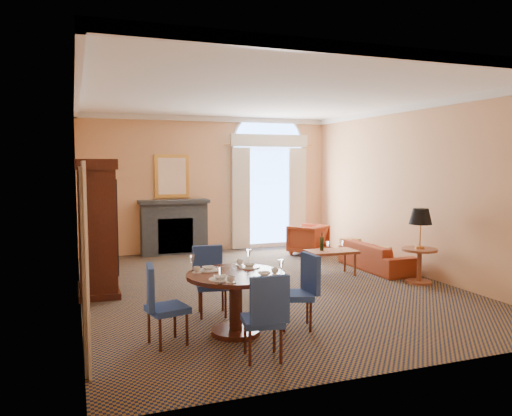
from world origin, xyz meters
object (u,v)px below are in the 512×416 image
object	(u,v)px
dining_table	(236,289)
armchair	(308,239)
armoire	(97,229)
sofa	(377,256)
side_table	(420,236)
coffee_table	(331,252)

from	to	relation	value
dining_table	armchair	world-z (taller)	dining_table
armoire	sofa	world-z (taller)	armoire
sofa	armchair	xyz separation A→B (m)	(-0.57, 1.94, 0.08)
armoire	side_table	distance (m)	5.46
armoire	armchair	world-z (taller)	armoire
coffee_table	side_table	bearing A→B (deg)	-41.86
dining_table	sofa	bearing A→B (deg)	34.78
dining_table	sofa	distance (m)	4.61
sofa	side_table	xyz separation A→B (m)	(0.05, -1.22, 0.57)
armchair	dining_table	bearing A→B (deg)	20.61
sofa	armchair	world-z (taller)	armchair
armoire	armchair	xyz separation A→B (m)	(4.70, 1.94, -0.69)
dining_table	coffee_table	distance (m)	3.65
armchair	coffee_table	bearing A→B (deg)	41.44
armoire	armchair	distance (m)	5.13
dining_table	sofa	world-z (taller)	dining_table
coffee_table	dining_table	bearing A→B (deg)	-135.91
dining_table	sofa	xyz separation A→B (m)	(3.77, 2.62, -0.30)
armchair	coffee_table	xyz separation A→B (m)	(-0.53, -2.08, 0.09)
armchair	sofa	bearing A→B (deg)	72.07
armchair	coffee_table	world-z (taller)	coffee_table
armoire	sofa	size ratio (longest dim) A/B	1.19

